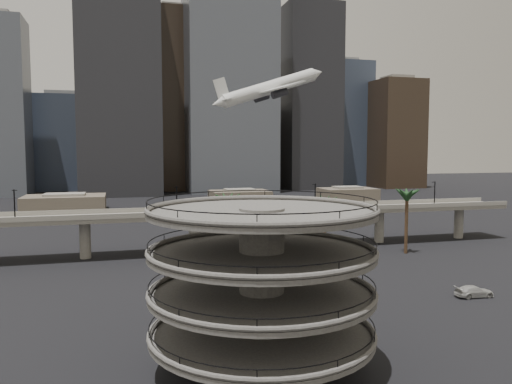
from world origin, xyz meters
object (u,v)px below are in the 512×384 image
object	(u,v)px
overpass	(244,216)
parking_ramp	(262,273)
airborne_jet	(269,88)
car_b	(320,293)
car_c	(474,291)
car_a	(310,309)

from	to	relation	value
overpass	parking_ramp	bearing A→B (deg)	-102.43
parking_ramp	airborne_jet	size ratio (longest dim) A/B	0.71
parking_ramp	car_b	bearing A→B (deg)	54.48
overpass	car_c	size ratio (longest dim) A/B	22.48
overpass	car_b	bearing A→B (deg)	-86.91
airborne_jet	car_a	world-z (taller)	airborne_jet
airborne_jet	car_b	world-z (taller)	airborne_jet
car_b	car_c	bearing A→B (deg)	-119.66
car_a	car_b	xyz separation A→B (m)	(4.18, 6.64, 0.07)
overpass	airborne_jet	bearing A→B (deg)	55.83
parking_ramp	car_b	size ratio (longest dim) A/B	4.43
car_a	overpass	bearing A→B (deg)	-7.80
car_a	car_c	world-z (taller)	car_c
car_a	car_b	bearing A→B (deg)	-37.23
airborne_jet	car_c	distance (m)	70.44
parking_ramp	airborne_jet	distance (m)	82.53
parking_ramp	overpass	distance (m)	60.46
overpass	car_b	size ratio (longest dim) A/B	25.97
car_b	car_c	world-z (taller)	car_c
airborne_jet	car_a	bearing A→B (deg)	-111.07
overpass	car_c	xyz separation A→B (m)	(24.38, -43.45, -6.50)
car_b	overpass	bearing A→B (deg)	-12.63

